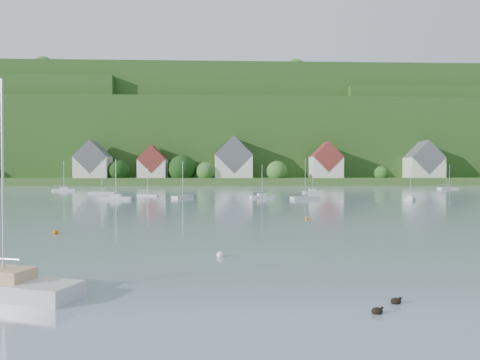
% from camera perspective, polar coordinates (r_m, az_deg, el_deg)
% --- Properties ---
extents(far_shore_strip, '(600.00, 60.00, 3.00)m').
position_cam_1_polar(far_shore_strip, '(199.51, -2.38, -0.09)').
color(far_shore_strip, '#325620').
rests_on(far_shore_strip, ground).
extents(forested_ridge, '(620.00, 181.22, 69.89)m').
position_cam_1_polar(forested_ridge, '(268.62, -2.24, 4.75)').
color(forested_ridge, '#1C4215').
rests_on(forested_ridge, ground).
extents(village_building_0, '(14.00, 10.40, 16.00)m').
position_cam_1_polar(village_building_0, '(194.68, -18.82, 2.19)').
color(village_building_0, silver).
rests_on(village_building_0, far_shore_strip).
extents(village_building_1, '(12.00, 9.36, 14.00)m').
position_cam_1_polar(village_building_1, '(191.00, -11.43, 2.02)').
color(village_building_1, silver).
rests_on(village_building_1, far_shore_strip).
extents(village_building_2, '(16.00, 11.44, 18.00)m').
position_cam_1_polar(village_building_2, '(187.59, -0.86, 2.52)').
color(village_building_2, silver).
rests_on(village_building_2, far_shore_strip).
extents(village_building_3, '(13.00, 10.40, 15.50)m').
position_cam_1_polar(village_building_3, '(190.72, 11.26, 2.22)').
color(village_building_3, silver).
rests_on(village_building_3, far_shore_strip).
extents(village_building_4, '(15.00, 10.40, 16.50)m').
position_cam_1_polar(village_building_4, '(209.48, 23.07, 2.09)').
color(village_building_4, silver).
rests_on(village_building_4, far_shore_strip).
extents(near_sailboat_2, '(7.14, 4.02, 9.30)m').
position_cam_1_polar(near_sailboat_2, '(21.66, -28.71, -12.00)').
color(near_sailboat_2, silver).
rests_on(near_sailboat_2, ground).
extents(mooring_buoy_1, '(0.45, 0.45, 0.45)m').
position_cam_1_polar(mooring_buoy_1, '(27.56, -2.64, -10.09)').
color(mooring_buoy_1, white).
rests_on(mooring_buoy_1, ground).
extents(mooring_buoy_3, '(0.38, 0.38, 0.38)m').
position_cam_1_polar(mooring_buoy_3, '(49.44, 8.81, -5.17)').
color(mooring_buoy_3, '#CB5900').
rests_on(mooring_buoy_3, ground).
extents(mooring_buoy_5, '(0.48, 0.48, 0.48)m').
position_cam_1_polar(mooring_buoy_5, '(40.72, -23.13, -6.56)').
color(mooring_buoy_5, '#CB5900').
rests_on(mooring_buoy_5, ground).
extents(duck_pair, '(1.66, 1.48, 0.32)m').
position_cam_1_polar(duck_pair, '(18.42, 18.82, -15.44)').
color(duck_pair, black).
rests_on(duck_pair, ground).
extents(far_sailboat_cluster, '(196.12, 64.89, 8.71)m').
position_cam_1_polar(far_sailboat_cluster, '(114.86, 4.35, -1.46)').
color(far_sailboat_cluster, silver).
rests_on(far_sailboat_cluster, ground).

